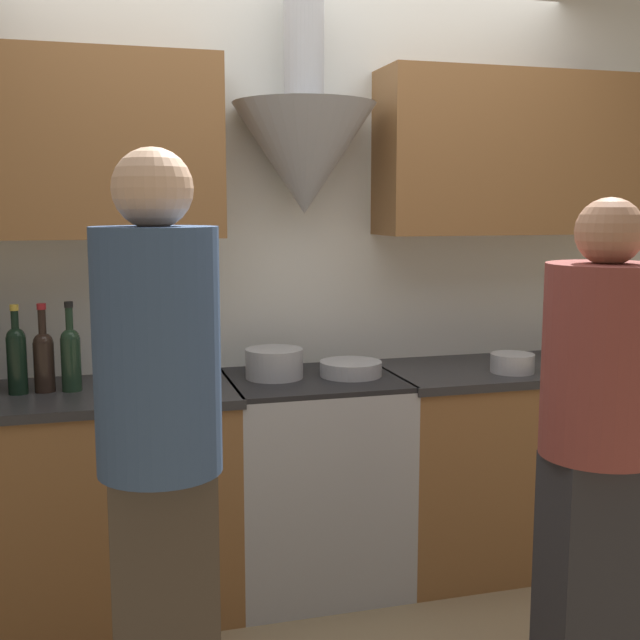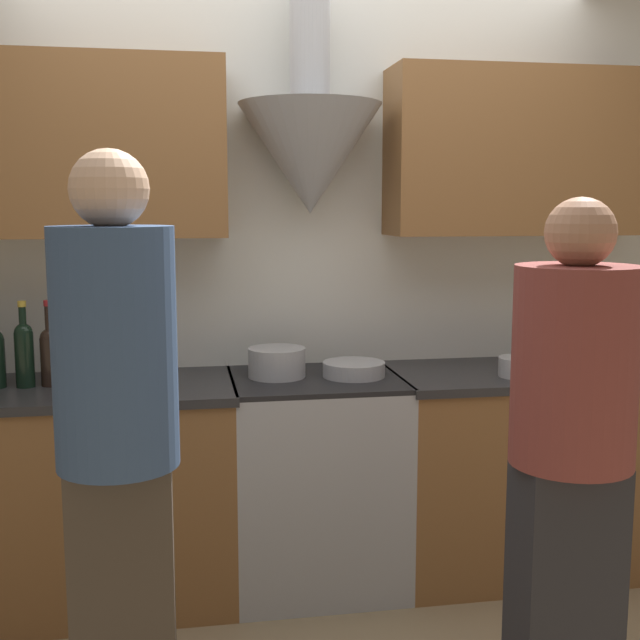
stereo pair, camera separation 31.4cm
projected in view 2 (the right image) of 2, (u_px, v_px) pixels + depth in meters
name	position (u px, v px, depth m)	size (l,w,h in m)	color
ground_plane	(331.00, 622.00, 3.05)	(12.00, 12.00, 0.00)	#847051
wall_back	(289.00, 226.00, 3.43)	(8.40, 0.59, 2.60)	silver
counter_left	(33.00, 497.00, 3.14)	(1.58, 0.62, 0.88)	brown
counter_right	(526.00, 468.00, 3.49)	(1.20, 0.62, 0.88)	brown
stove_range	(316.00, 480.00, 3.34)	(0.69, 0.60, 0.88)	#A8AAAF
wine_bottle_7	(24.00, 351.00, 3.08)	(0.07, 0.07, 0.33)	black
wine_bottle_8	(50.00, 353.00, 3.10)	(0.08, 0.08, 0.33)	black
wine_bottle_9	(76.00, 351.00, 3.11)	(0.07, 0.07, 0.34)	black
stock_pot	(277.00, 362.00, 3.27)	(0.23, 0.23, 0.12)	#A8AAAF
mixing_bowl	(354.00, 369.00, 3.28)	(0.26, 0.26, 0.06)	#A8AAAF
orange_fruit	(598.00, 358.00, 3.49)	(0.07, 0.07, 0.07)	orange
saucepan	(521.00, 367.00, 3.28)	(0.18, 0.18, 0.08)	#A8AAAF
person_foreground_left	(119.00, 449.00, 2.05)	(0.31, 0.31, 1.71)	#473D33
person_foreground_right	(570.00, 466.00, 2.15)	(0.33, 0.33, 1.60)	#28282D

